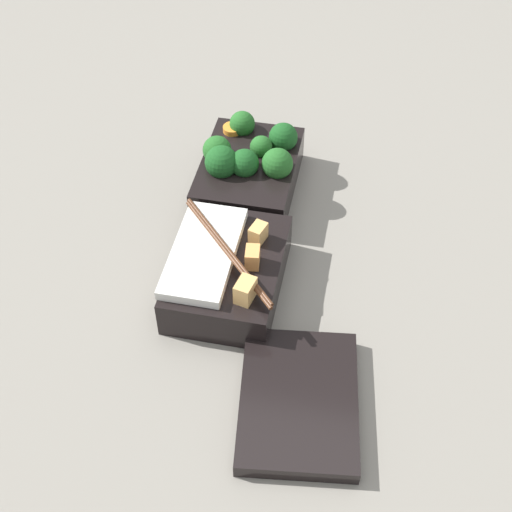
% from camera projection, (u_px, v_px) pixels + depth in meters
% --- Properties ---
extents(ground_plane, '(3.00, 3.00, 0.00)m').
position_uv_depth(ground_plane, '(245.00, 233.00, 0.92)').
color(ground_plane, gray).
extents(bento_tray_vegetable, '(0.17, 0.12, 0.08)m').
position_uv_depth(bento_tray_vegetable, '(249.00, 168.00, 0.96)').
color(bento_tray_vegetable, black).
rests_on(bento_tray_vegetable, ground_plane).
extents(bento_tray_rice, '(0.17, 0.14, 0.07)m').
position_uv_depth(bento_tray_rice, '(225.00, 270.00, 0.84)').
color(bento_tray_rice, black).
rests_on(bento_tray_rice, ground_plane).
extents(bento_lid, '(0.18, 0.14, 0.02)m').
position_uv_depth(bento_lid, '(299.00, 401.00, 0.74)').
color(bento_lid, black).
rests_on(bento_lid, ground_plane).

